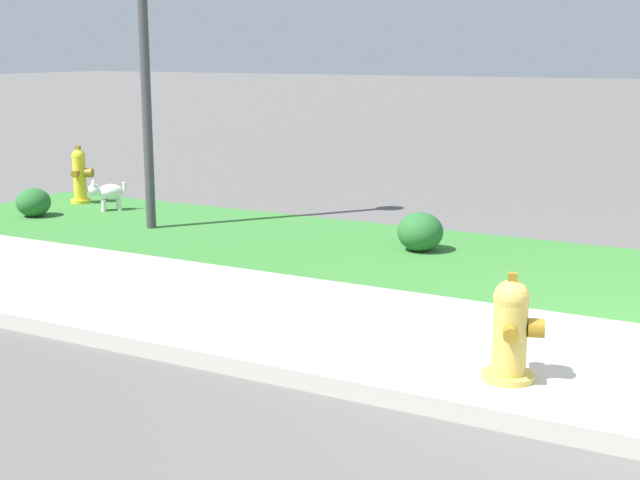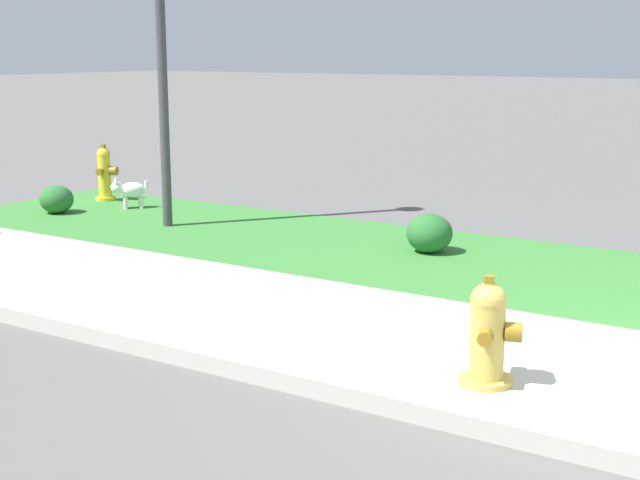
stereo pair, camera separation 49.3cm
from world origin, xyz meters
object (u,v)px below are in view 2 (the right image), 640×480
object	(u,v)px
small_white_dog	(129,190)
shrub_bush_near_lamp	(429,233)
fire_hydrant_by_grass_verge	(105,174)
fire_hydrant_near_corner	(488,334)
shrub_bush_mid_verge	(57,199)

from	to	relation	value
small_white_dog	shrub_bush_near_lamp	size ratio (longest dim) A/B	0.89
fire_hydrant_by_grass_verge	small_white_dog	world-z (taller)	fire_hydrant_by_grass_verge
fire_hydrant_near_corner	small_white_dog	world-z (taller)	fire_hydrant_near_corner
fire_hydrant_by_grass_verge	shrub_bush_near_lamp	distance (m)	5.12
fire_hydrant_near_corner	small_white_dog	bearing A→B (deg)	-135.41
fire_hydrant_near_corner	small_white_dog	xyz separation A→B (m)	(-6.26, 3.35, -0.09)
fire_hydrant_by_grass_verge	shrub_bush_mid_verge	xyz separation A→B (m)	(0.20, -1.03, -0.19)
fire_hydrant_by_grass_verge	shrub_bush_near_lamp	world-z (taller)	fire_hydrant_by_grass_verge
fire_hydrant_by_grass_verge	fire_hydrant_near_corner	xyz separation A→B (m)	(6.98, -3.63, -0.04)
fire_hydrant_near_corner	small_white_dog	size ratio (longest dim) A/B	1.67
small_white_dog	shrub_bush_mid_verge	bearing A→B (deg)	7.02
shrub_bush_mid_verge	shrub_bush_near_lamp	size ratio (longest dim) A/B	0.89
fire_hydrant_by_grass_verge	shrub_bush_mid_verge	bearing A→B (deg)	-8.82
fire_hydrant_near_corner	shrub_bush_near_lamp	size ratio (longest dim) A/B	1.48
small_white_dog	shrub_bush_near_lamp	world-z (taller)	small_white_dog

